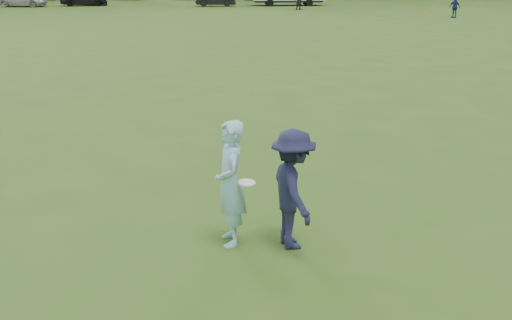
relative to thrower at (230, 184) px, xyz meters
The scene contains 9 objects.
ground 1.27m from the thrower, 75.66° to the left, with size 200.00×200.00×0.00m, color #325518.
thrower is the anchor object (origin of this frame).
defender 0.99m from the thrower, 11.04° to the right, with size 1.24×0.71×1.92m, color #1C1E3D.
player_far_b 47.57m from the thrower, 63.45° to the left, with size 1.05×0.44×1.78m, color navy.
player_far_d 54.36m from the thrower, 80.01° to the left, with size 1.84×0.59×1.98m, color #292929.
car_c 63.95m from the thrower, 108.12° to the left, with size 2.28×4.94×1.37m, color #B3B3B8.
car_f 59.81m from the thrower, 89.01° to the left, with size 1.54×4.43×1.46m, color black.
field_cone 51.51m from the thrower, 66.57° to the left, with size 0.28×0.28×0.30m, color #FF550D.
disc_in_play 0.32m from the thrower, 35.88° to the right, with size 0.27×0.27×0.06m.
Camera 1 is at (-0.54, -9.57, 4.27)m, focal length 42.00 mm.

